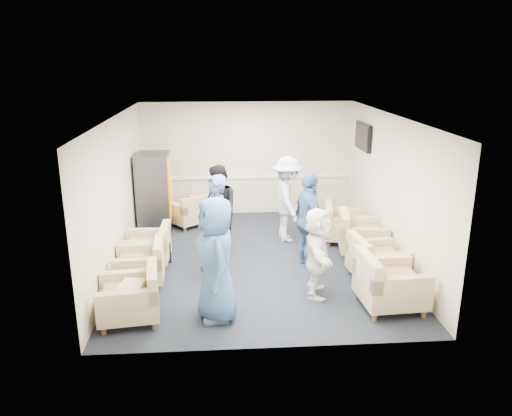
{
  "coord_description": "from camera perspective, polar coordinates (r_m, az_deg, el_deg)",
  "views": [
    {
      "loc": [
        -0.64,
        -8.76,
        3.71
      ],
      "look_at": [
        0.0,
        0.2,
        0.97
      ],
      "focal_mm": 35.0,
      "sensor_mm": 36.0,
      "label": 1
    }
  ],
  "objects": [
    {
      "name": "armchair_left_near",
      "position": [
        7.58,
        -13.89,
        -9.99
      ],
      "size": [
        0.95,
        0.95,
        0.68
      ],
      "rotation": [
        0.0,
        0.0,
        -1.44
      ],
      "color": "tan",
      "rests_on": "floor"
    },
    {
      "name": "person_front_left",
      "position": [
        7.18,
        -4.59,
        -5.9
      ],
      "size": [
        0.77,
        1.01,
        1.86
      ],
      "primitive_type": "imported",
      "rotation": [
        0.0,
        0.0,
        -1.35
      ],
      "color": "#3A598C",
      "rests_on": "floor"
    },
    {
      "name": "person_mid_left",
      "position": [
        8.59,
        -4.63,
        -2.13
      ],
      "size": [
        0.56,
        0.74,
        1.81
      ],
      "primitive_type": "imported",
      "rotation": [
        0.0,
        0.0,
        -1.36
      ],
      "color": "#3A598C",
      "rests_on": "floor"
    },
    {
      "name": "armchair_left_mid",
      "position": [
        8.68,
        -12.81,
        -6.46
      ],
      "size": [
        0.85,
        0.85,
        0.64
      ],
      "rotation": [
        0.0,
        0.0,
        -1.52
      ],
      "color": "tan",
      "rests_on": "floor"
    },
    {
      "name": "back_wall",
      "position": [
        12.01,
        -0.97,
        5.64
      ],
      "size": [
        5.0,
        0.02,
        2.7
      ],
      "primitive_type": "cube",
      "color": "beige",
      "rests_on": "floor"
    },
    {
      "name": "vending_machine",
      "position": [
        11.05,
        -11.52,
        1.71
      ],
      "size": [
        0.71,
        0.82,
        1.73
      ],
      "color": "#46464D",
      "rests_on": "floor"
    },
    {
      "name": "tv",
      "position": [
        11.13,
        12.12,
        8.0
      ],
      "size": [
        0.1,
        1.0,
        0.58
      ],
      "color": "black",
      "rests_on": "right_wall"
    },
    {
      "name": "floor",
      "position": [
        9.54,
        0.08,
        -5.93
      ],
      "size": [
        6.0,
        6.0,
        0.0
      ],
      "primitive_type": "plane",
      "color": "black",
      "rests_on": "ground"
    },
    {
      "name": "armchair_corner",
      "position": [
        11.42,
        -7.62,
        -0.5
      ],
      "size": [
        1.1,
        1.1,
        0.63
      ],
      "rotation": [
        0.0,
        0.0,
        3.82
      ],
      "color": "tan",
      "rests_on": "floor"
    },
    {
      "name": "armchair_right_midfar",
      "position": [
        9.91,
        11.73,
        -3.2
      ],
      "size": [
        1.01,
        1.01,
        0.71
      ],
      "rotation": [
        0.0,
        0.0,
        1.42
      ],
      "color": "tan",
      "rests_on": "floor"
    },
    {
      "name": "armchair_right_near",
      "position": [
        7.94,
        14.73,
        -8.53
      ],
      "size": [
        0.98,
        0.98,
        0.74
      ],
      "rotation": [
        0.0,
        0.0,
        1.63
      ],
      "color": "tan",
      "rests_on": "floor"
    },
    {
      "name": "armchair_left_far",
      "position": [
        9.43,
        -11.97,
        -4.5
      ],
      "size": [
        0.81,
        0.81,
        0.64
      ],
      "rotation": [
        0.0,
        0.0,
        -1.59
      ],
      "color": "tan",
      "rests_on": "floor"
    },
    {
      "name": "armchair_right_midnear",
      "position": [
        8.83,
        13.31,
        -5.99
      ],
      "size": [
        0.93,
        0.93,
        0.67
      ],
      "rotation": [
        0.0,
        0.0,
        1.69
      ],
      "color": "tan",
      "rests_on": "floor"
    },
    {
      "name": "pillow",
      "position": [
        7.5,
        -14.07,
        -8.84
      ],
      "size": [
        0.38,
        0.47,
        0.12
      ],
      "primitive_type": "cube",
      "rotation": [
        0.0,
        0.0,
        -1.71
      ],
      "color": "beige",
      "rests_on": "armchair_left_near"
    },
    {
      "name": "person_mid_right",
      "position": [
        9.01,
        6.04,
        -1.43
      ],
      "size": [
        0.66,
        1.11,
        1.76
      ],
      "primitive_type": "imported",
      "rotation": [
        0.0,
        0.0,
        1.81
      ],
      "color": "#3A598C",
      "rests_on": "floor"
    },
    {
      "name": "front_wall",
      "position": [
        6.26,
        2.1,
        -5.2
      ],
      "size": [
        5.0,
        0.02,
        2.7
      ],
      "primitive_type": "cube",
      "color": "beige",
      "rests_on": "floor"
    },
    {
      "name": "person_back_left",
      "position": [
        9.79,
        -4.3,
        -0.05
      ],
      "size": [
        0.91,
        1.01,
        1.71
      ],
      "primitive_type": "imported",
      "rotation": [
        0.0,
        0.0,
        -1.18
      ],
      "color": "black",
      "rests_on": "floor"
    },
    {
      "name": "armchair_right_far",
      "position": [
        10.52,
        9.8,
        -2.02
      ],
      "size": [
        0.96,
        0.96,
        0.66
      ],
      "rotation": [
        0.0,
        0.0,
        1.4
      ],
      "color": "tan",
      "rests_on": "floor"
    },
    {
      "name": "backpack",
      "position": [
        9.51,
        -10.51,
        -4.74
      ],
      "size": [
        0.29,
        0.22,
        0.46
      ],
      "rotation": [
        0.0,
        0.0,
        0.11
      ],
      "color": "black",
      "rests_on": "floor"
    },
    {
      "name": "person_front_right",
      "position": [
        7.99,
        7.04,
        -5.03
      ],
      "size": [
        0.67,
        1.42,
        1.47
      ],
      "primitive_type": "imported",
      "rotation": [
        0.0,
        0.0,
        1.39
      ],
      "color": "white",
      "rests_on": "floor"
    },
    {
      "name": "person_back_right",
      "position": [
        10.28,
        3.64,
        1.01
      ],
      "size": [
        0.76,
        1.2,
        1.78
      ],
      "primitive_type": "imported",
      "rotation": [
        0.0,
        0.0,
        1.66
      ],
      "color": "white",
      "rests_on": "floor"
    },
    {
      "name": "chair_rail",
      "position": [
        12.09,
        -0.96,
        3.53
      ],
      "size": [
        4.98,
        0.04,
        0.06
      ],
      "primitive_type": "cube",
      "color": "white",
      "rests_on": "back_wall"
    },
    {
      "name": "right_wall",
      "position": [
        9.6,
        15.14,
        2.14
      ],
      "size": [
        0.02,
        6.0,
        2.7
      ],
      "primitive_type": "cube",
      "color": "beige",
      "rests_on": "floor"
    },
    {
      "name": "ceiling",
      "position": [
        8.84,
        0.08,
        10.41
      ],
      "size": [
        6.0,
        6.0,
        0.0
      ],
      "primitive_type": "plane",
      "rotation": [
        3.14,
        0.0,
        0.0
      ],
      "color": "white",
      "rests_on": "back_wall"
    },
    {
      "name": "left_wall",
      "position": [
        9.26,
        -15.54,
        1.57
      ],
      "size": [
        0.02,
        6.0,
        2.7
      ],
      "primitive_type": "cube",
      "color": "beige",
      "rests_on": "floor"
    }
  ]
}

